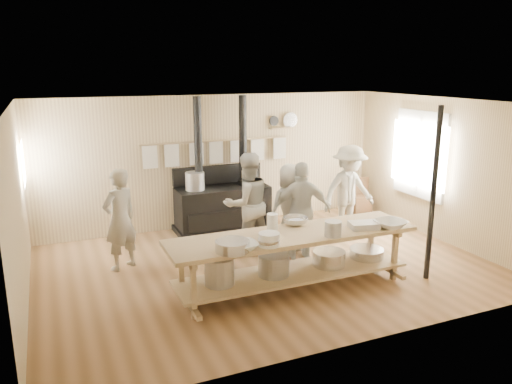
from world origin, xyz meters
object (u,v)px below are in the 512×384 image
Objects in this scene: prep_table at (292,255)px; roasting_pan at (364,225)px; cook_center at (291,208)px; cook_by_window at (349,191)px; cook_far_left at (120,219)px; cook_right at (302,211)px; stove at (222,203)px; chair at (362,203)px; cook_left at (247,204)px.

prep_table is 1.13m from roasting_pan.
cook_center is 0.89× the size of cook_by_window.
cook_by_window is at bearing 39.97° from prep_table.
cook_far_left is 2.91m from cook_right.
chair is (3.16, -0.17, -0.29)m from stove.
cook_by_window reaches higher than cook_far_left.
prep_table is at bearing -145.03° from cook_by_window.
chair is (3.16, 2.85, -0.29)m from prep_table.
cook_center reaches higher than roasting_pan.
cook_left is 2.12m from roasting_pan.
cook_far_left is (-2.12, -1.27, 0.29)m from stove.
stove reaches higher than cook_right.
chair is at bearing 162.28° from cook_far_left.
cook_left reaches higher than prep_table.
chair is at bearing -164.45° from cook_left.
cook_far_left is at bearing 174.67° from cook_by_window.
cook_far_left is 2.83m from cook_center.
roasting_pan reaches higher than chair.
cook_left is 2.10m from cook_by_window.
cook_left is (2.09, -0.14, 0.06)m from cook_far_left.
cook_right reaches higher than cook_center.
stove is at bearing -53.90° from cook_right.
prep_table is 2.33× the size of cook_center.
prep_table is 2.71m from cook_by_window.
stove reaches higher than cook_center.
stove is 3.41m from roasting_pan.
cook_by_window is 2.18m from roasting_pan.
stove is at bearing 142.92° from cook_by_window.
cook_left is at bearing 91.27° from prep_table.
roasting_pan is (1.04, -3.22, 0.37)m from stove.
cook_far_left is 2.09m from cook_left.
cook_by_window is (4.18, -0.02, 0.05)m from cook_far_left.
cook_center is 3.75× the size of roasting_pan.
cook_right reaches higher than prep_table.
cook_center is at bearing 102.61° from roasting_pan.
cook_far_left reaches higher than roasting_pan.
cook_far_left is at bearing 140.45° from prep_table.
cook_center is at bearing -172.21° from cook_by_window.
stove is 1.45m from cook_left.
cook_by_window is at bearing -32.09° from stove.
stove is 6.32× the size of roasting_pan.
cook_right reaches higher than chair.
cook_center is 2.92m from chair.
stove is 1.60× the size of cook_far_left.
cook_center is at bearing 143.68° from cook_far_left.
stove reaches higher than cook_by_window.
cook_right is (0.70, -1.97, 0.29)m from stove.
cook_center is at bearing -70.21° from cook_right.
cook_left is at bearing 178.11° from cook_by_window.
cook_by_window reaches higher than roasting_pan.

